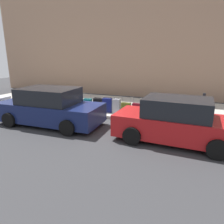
{
  "coord_description": "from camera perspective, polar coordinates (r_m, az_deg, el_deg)",
  "views": [
    {
      "loc": [
        -4.31,
        8.93,
        3.01
      ],
      "look_at": [
        -1.07,
        0.58,
        0.54
      ],
      "focal_mm": 33.09,
      "sensor_mm": 36.0,
      "label": 1
    }
  ],
  "objects": [
    {
      "name": "suitcase_navy_6",
      "position": [
        10.69,
        -1.28,
        1.87
      ],
      "size": [
        0.51,
        0.26,
        0.8
      ],
      "color": "navy",
      "rests_on": "sidewalk_curb"
    },
    {
      "name": "building_facade_sidewalk_side",
      "position": [
        17.2,
        7.08,
        23.71
      ],
      "size": [
        24.0,
        3.0,
        11.07
      ],
      "primitive_type": "cube",
      "color": "#9E7A60",
      "rests_on": "ground_plane"
    },
    {
      "name": "sidewalk_curb",
      "position": [
        12.57,
        0.56,
        1.85
      ],
      "size": [
        18.0,
        5.0,
        0.14
      ],
      "primitive_type": "cube",
      "color": "#ADA89E",
      "rests_on": "ground_plane"
    },
    {
      "name": "suitcase_maroon_3",
      "position": [
        10.1,
        6.75,
        0.64
      ],
      "size": [
        0.41,
        0.24,
        0.93
      ],
      "color": "maroon",
      "rests_on": "sidewalk_curb"
    },
    {
      "name": "bollard_post",
      "position": [
        11.63,
        -12.83,
        2.78
      ],
      "size": [
        0.14,
        0.14,
        0.82
      ],
      "primitive_type": "cylinder",
      "color": "brown",
      "rests_on": "sidewalk_curb"
    },
    {
      "name": "fire_hydrant",
      "position": [
        11.45,
        -10.06,
        2.87
      ],
      "size": [
        0.39,
        0.21,
        0.83
      ],
      "color": "#99999E",
      "rests_on": "sidewalk_curb"
    },
    {
      "name": "suitcase_black_7",
      "position": [
        10.93,
        -3.96,
        2.0
      ],
      "size": [
        0.46,
        0.29,
        0.75
      ],
      "color": "black",
      "rests_on": "sidewalk_curb"
    },
    {
      "name": "parked_car_red_0",
      "position": [
        7.63,
        17.27,
        -2.58
      ],
      "size": [
        4.37,
        2.11,
        1.6
      ],
      "color": "#AD1619",
      "rests_on": "ground_plane"
    },
    {
      "name": "ground_plane",
      "position": [
        10.36,
        -4.33,
        -1.54
      ],
      "size": [
        40.0,
        40.0,
        0.0
      ],
      "primitive_type": "plane",
      "color": "#333335"
    },
    {
      "name": "suitcase_red_2",
      "position": [
        10.12,
        9.76,
        0.18
      ],
      "size": [
        0.47,
        0.21,
        0.82
      ],
      "color": "red",
      "rests_on": "sidewalk_curb"
    },
    {
      "name": "suitcase_teal_8",
      "position": [
        11.06,
        -6.65,
        2.0
      ],
      "size": [
        0.42,
        0.25,
        0.96
      ],
      "color": "#0F606B",
      "rests_on": "sidewalk_curb"
    },
    {
      "name": "suitcase_olive_4",
      "position": [
        10.26,
        3.91,
        0.91
      ],
      "size": [
        0.49,
        0.22,
        0.93
      ],
      "color": "#59601E",
      "rests_on": "sidewalk_curb"
    },
    {
      "name": "parked_car_navy_1",
      "position": [
        9.55,
        -16.77,
        1.17
      ],
      "size": [
        4.7,
        2.17,
        1.65
      ],
      "color": "#141E4C",
      "rests_on": "ground_plane"
    },
    {
      "name": "suitcase_teal_1",
      "position": [
        9.94,
        12.83,
        -0.26
      ],
      "size": [
        0.49,
        0.25,
        0.75
      ],
      "color": "#0F606B",
      "rests_on": "sidewalk_curb"
    },
    {
      "name": "suitcase_black_0",
      "position": [
        9.87,
        15.87,
        -0.5
      ],
      "size": [
        0.41,
        0.24,
        0.81
      ],
      "color": "black",
      "rests_on": "sidewalk_curb"
    },
    {
      "name": "suitcase_silver_5",
      "position": [
        10.46,
        1.3,
        1.61
      ],
      "size": [
        0.39,
        0.27,
        0.82
      ],
      "color": "#9EA0A8",
      "rests_on": "sidewalk_curb"
    },
    {
      "name": "parking_meter",
      "position": [
        10.02,
        23.93,
        2.28
      ],
      "size": [
        0.12,
        0.09,
        1.27
      ],
      "color": "slate",
      "rests_on": "sidewalk_curb"
    }
  ]
}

